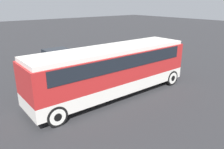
# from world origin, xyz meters

# --- Properties ---
(ground_plane) EXTENTS (120.00, 120.00, 0.00)m
(ground_plane) POSITION_xyz_m (0.00, 0.00, 0.00)
(ground_plane) COLOR #2D2D30
(tour_bus) EXTENTS (10.32, 2.61, 3.00)m
(tour_bus) POSITION_xyz_m (0.10, -0.00, 1.81)
(tour_bus) COLOR silver
(tour_bus) RESTS_ON ground_plane
(parked_car_near) EXTENTS (4.69, 1.88, 1.32)m
(parked_car_near) POSITION_xyz_m (1.17, 5.73, 0.67)
(parked_car_near) COLOR maroon
(parked_car_near) RESTS_ON ground_plane
(parked_car_mid) EXTENTS (4.08, 1.82, 1.45)m
(parked_car_mid) POSITION_xyz_m (0.45, 8.55, 0.72)
(parked_car_mid) COLOR black
(parked_car_mid) RESTS_ON ground_plane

